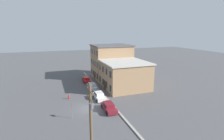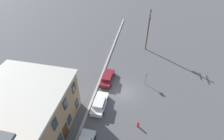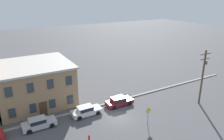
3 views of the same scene
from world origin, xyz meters
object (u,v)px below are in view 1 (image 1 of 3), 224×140
(car_white, at_px, (99,96))
(fire_hydrant, at_px, (69,97))
(caution_sign, at_px, (72,109))
(car_red, at_px, (86,79))
(utility_pole, at_px, (91,123))
(car_maroon, at_px, (109,107))
(car_silver, at_px, (92,86))

(car_white, relative_size, fire_hydrant, 4.58)
(car_white, relative_size, caution_sign, 1.75)
(car_red, xyz_separation_m, fire_hydrant, (11.11, -5.98, -0.27))
(utility_pole, height_order, fire_hydrant, utility_pole)
(car_red, bearing_deg, fire_hydrant, -28.31)
(fire_hydrant, bearing_deg, car_maroon, 37.64)
(car_white, xyz_separation_m, caution_sign, (6.42, -6.40, 0.91))
(car_silver, distance_m, fire_hydrant, 7.64)
(car_silver, relative_size, car_white, 1.00)
(car_white, bearing_deg, car_maroon, 1.48)
(car_silver, xyz_separation_m, car_maroon, (12.55, 0.04, 0.00))
(car_white, height_order, fire_hydrant, car_white)
(car_silver, height_order, utility_pole, utility_pole)
(caution_sign, bearing_deg, car_silver, 153.70)
(car_white, distance_m, utility_pole, 19.01)
(car_silver, xyz_separation_m, fire_hydrant, (4.61, -6.09, -0.27))
(fire_hydrant, bearing_deg, caution_sign, -2.86)
(car_red, xyz_separation_m, car_white, (13.28, -0.01, 0.00))
(car_red, relative_size, fire_hydrant, 4.58)
(car_red, relative_size, car_maroon, 1.00)
(caution_sign, distance_m, utility_pole, 11.72)
(car_silver, relative_size, car_maroon, 1.00)
(car_red, bearing_deg, car_maroon, 0.43)
(car_red, height_order, car_maroon, same)
(caution_sign, bearing_deg, car_white, 135.05)
(car_silver, relative_size, fire_hydrant, 4.58)
(utility_pole, bearing_deg, fire_hydrant, -179.28)
(utility_pole, distance_m, fire_hydrant, 20.30)
(car_red, relative_size, car_white, 1.00)
(car_white, distance_m, caution_sign, 9.11)
(car_maroon, height_order, caution_sign, caution_sign)
(fire_hydrant, bearing_deg, car_white, 70.05)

